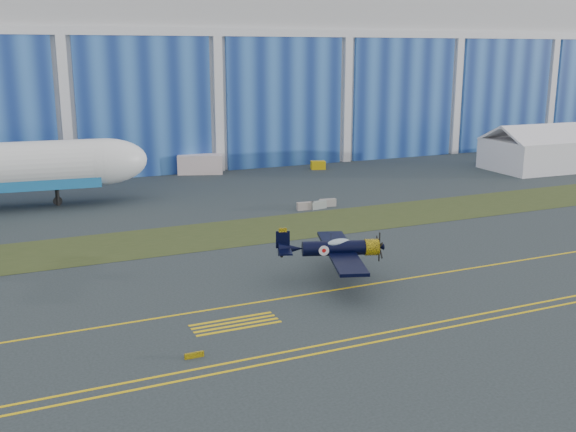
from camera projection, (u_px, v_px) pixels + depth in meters
name	position (u px, v px, depth m)	size (l,w,h in m)	color
ground	(396.00, 258.00, 59.75)	(260.00, 260.00, 0.00)	#2D373A
grass_median	(324.00, 222.00, 72.17)	(260.00, 10.00, 0.02)	#475128
hangar	(178.00, 68.00, 119.85)	(220.00, 45.70, 30.00)	silver
taxiway_centreline	(429.00, 275.00, 55.32)	(200.00, 0.20, 0.02)	yellow
edge_line_near	(510.00, 315.00, 46.89)	(80.00, 0.20, 0.02)	yellow
edge_line_far	(500.00, 310.00, 47.78)	(80.00, 0.20, 0.02)	yellow
hold_short_ladder	(235.00, 324.00, 45.46)	(6.00, 2.40, 0.02)	yellow
guard_board_left	(194.00, 355.00, 40.38)	(1.20, 0.15, 0.35)	yellow
warbird	(334.00, 248.00, 53.24)	(12.82, 14.08, 3.45)	black
tent	(539.00, 147.00, 103.58)	(15.66, 11.73, 7.09)	white
shipping_container	(200.00, 164.00, 100.56)	(6.61, 2.65, 2.87)	silver
tug	(318.00, 165.00, 104.56)	(2.17, 1.36, 1.27)	gold
gse_box	(543.00, 148.00, 120.04)	(3.30, 1.76, 1.98)	#A0A777
barrier_a	(305.00, 206.00, 77.89)	(2.00, 0.60, 0.90)	gray
barrier_b	(318.00, 205.00, 78.41)	(2.00, 0.60, 0.90)	gray
barrier_c	(328.00, 203.00, 79.56)	(2.00, 0.60, 0.90)	gray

